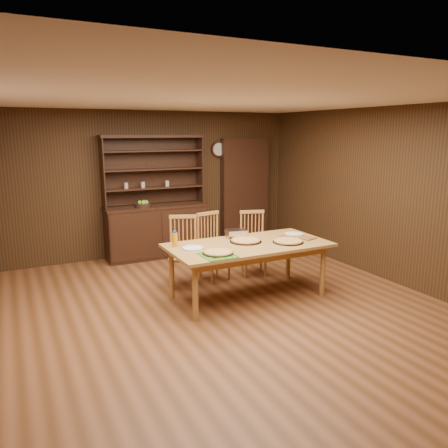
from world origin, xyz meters
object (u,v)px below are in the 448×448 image
chair_right (253,241)px  juice_bottle (175,239)px  chair_left (183,248)px  china_hutch (156,224)px  dining_table (248,249)px  chair_center (212,244)px

chair_right → juice_bottle: bearing=-141.6°
chair_right → juice_bottle: chair_right is taller
chair_left → china_hutch: bearing=108.0°
chair_right → juice_bottle: size_ratio=4.78×
dining_table → chair_left: 1.07m
dining_table → chair_left: bearing=124.6°
dining_table → chair_center: size_ratio=2.10×
china_hutch → chair_center: size_ratio=2.11×
chair_center → juice_bottle: size_ratio=4.90×
chair_right → chair_center: bearing=-166.3°
chair_center → china_hutch: bearing=91.6°
juice_bottle → chair_right: bearing=20.4°
chair_left → chair_center: bearing=28.3°
juice_bottle → chair_center: bearing=37.0°
chair_right → dining_table: bearing=-105.9°
chair_left → juice_bottle: size_ratio=4.90×
chair_right → juice_bottle: (-1.52, -0.57, 0.31)m
china_hutch → chair_left: (-0.11, -1.61, -0.05)m
dining_table → juice_bottle: bearing=161.8°
dining_table → juice_bottle: (-0.93, 0.31, 0.16)m
china_hutch → chair_right: 1.94m
chair_left → juice_bottle: (-0.33, -0.56, 0.30)m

